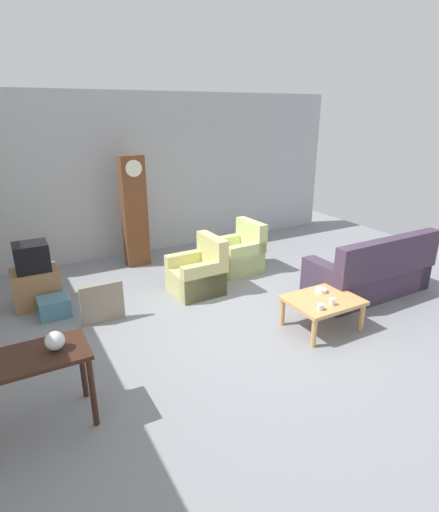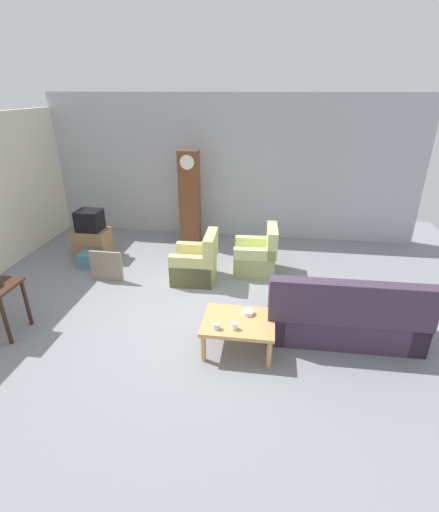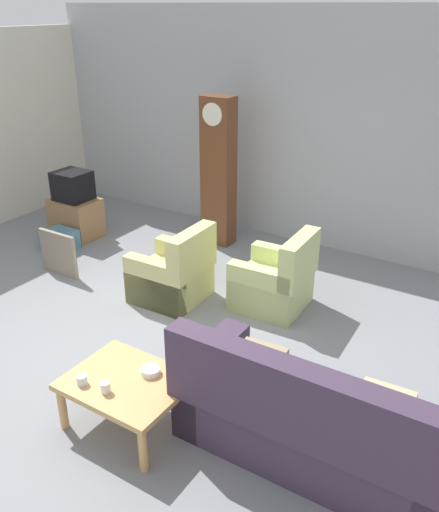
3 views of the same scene
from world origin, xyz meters
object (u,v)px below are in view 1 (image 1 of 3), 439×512
at_px(armchair_olive_near, 198,274).
at_px(coffee_table_wood, 323,303).
at_px(armchair_olive_far, 239,255).
at_px(console_table_dark, 14,371).
at_px(storage_box_blue, 54,307).
at_px(couch_floral, 371,274).
at_px(glass_dome_cloche, 55,341).
at_px(tv_crt, 31,257).
at_px(cup_blue_rimmed, 320,307).
at_px(framed_picture_leaning, 103,303).
at_px(bowl_white_stacked, 321,290).
at_px(grandfather_clock, 134,212).
at_px(cup_white_porcelain, 332,302).
at_px(tv_stand_cabinet, 37,287).

xyz_separation_m(armchair_olive_near, coffee_table_wood, (0.96, -1.90, 0.07)).
relative_size(armchair_olive_far, console_table_dark, 0.71).
height_order(armchair_olive_far, storage_box_blue, armchair_olive_far).
distance_m(couch_floral, glass_dome_cloche, 4.88).
distance_m(tv_crt, cup_blue_rimmed, 4.23).
bearing_deg(framed_picture_leaning, storage_box_blue, 137.55).
bearing_deg(cup_blue_rimmed, armchair_olive_far, 81.50).
height_order(armchair_olive_near, cup_blue_rimmed, armchair_olive_near).
bearing_deg(bowl_white_stacked, glass_dome_cloche, -175.20).
bearing_deg(armchair_olive_far, glass_dome_cloche, -144.58).
relative_size(couch_floral, storage_box_blue, 4.94).
bearing_deg(armchair_olive_far, grandfather_clock, 141.63).
bearing_deg(grandfather_clock, storage_box_blue, -140.18).
relative_size(grandfather_clock, framed_picture_leaning, 3.48).
relative_size(tv_crt, cup_blue_rimmed, 5.69).
relative_size(tv_crt, glass_dome_cloche, 2.68).
distance_m(coffee_table_wood, tv_crt, 4.29).
bearing_deg(cup_white_porcelain, coffee_table_wood, 80.39).
distance_m(grandfather_clock, tv_crt, 2.15).
bearing_deg(console_table_dark, bowl_white_stacked, 4.28).
distance_m(couch_floral, console_table_dark, 5.23).
bearing_deg(cup_blue_rimmed, couch_floral, 21.45).
xyz_separation_m(grandfather_clock, cup_white_porcelain, (1.40, -3.81, -0.56)).
xyz_separation_m(coffee_table_wood, bowl_white_stacked, (0.11, 0.17, 0.09)).
height_order(coffee_table_wood, cup_white_porcelain, cup_white_porcelain).
xyz_separation_m(grandfather_clock, tv_crt, (-1.91, -0.95, -0.26)).
bearing_deg(storage_box_blue, framed_picture_leaning, -42.45).
height_order(framed_picture_leaning, cup_blue_rimmed, framed_picture_leaning).
height_order(armchair_olive_far, console_table_dark, armchair_olive_far).
distance_m(coffee_table_wood, tv_stand_cabinet, 4.27).
bearing_deg(coffee_table_wood, console_table_dark, -178.17).
height_order(storage_box_blue, cup_white_porcelain, cup_white_porcelain).
relative_size(framed_picture_leaning, glass_dome_cloche, 3.35).
height_order(tv_crt, framed_picture_leaning, tv_crt).
xyz_separation_m(storage_box_blue, bowl_white_stacked, (3.29, -1.99, 0.33)).
bearing_deg(glass_dome_cloche, armchair_olive_near, 39.70).
relative_size(couch_floral, cup_white_porcelain, 23.47).
distance_m(armchair_olive_far, bowl_white_stacked, 2.22).
height_order(armchair_olive_near, cup_white_porcelain, armchair_olive_near).
relative_size(coffee_table_wood, tv_crt, 2.00).
bearing_deg(storage_box_blue, tv_stand_cabinet, 108.41).
bearing_deg(grandfather_clock, console_table_dark, -121.96).
relative_size(tv_crt, storage_box_blue, 1.13).
bearing_deg(armchair_olive_far, coffee_table_wood, -93.07).
height_order(cup_white_porcelain, cup_blue_rimmed, cup_white_porcelain).
bearing_deg(couch_floral, armchair_olive_near, 148.59).
distance_m(coffee_table_wood, console_table_dark, 3.78).
height_order(coffee_table_wood, storage_box_blue, coffee_table_wood).
xyz_separation_m(grandfather_clock, cup_blue_rimmed, (1.17, -3.84, -0.57)).
height_order(couch_floral, armchair_olive_far, couch_floral).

